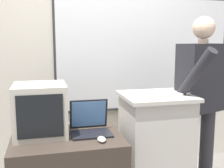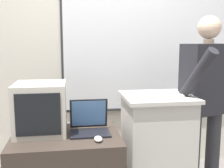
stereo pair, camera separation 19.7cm
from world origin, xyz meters
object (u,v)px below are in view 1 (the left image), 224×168
(wireless_keyboard, at_px, (157,95))
(lectern_podium, at_px, (155,152))
(person_presenter, at_px, (201,95))
(computer_mouse_by_laptop, at_px, (102,139))
(crt_monitor, at_px, (40,110))
(computer_mouse_by_keyboard, at_px, (186,93))
(laptop, at_px, (90,123))

(wireless_keyboard, bearing_deg, lectern_podium, 68.51)
(person_presenter, bearing_deg, computer_mouse_by_laptop, -179.38)
(wireless_keyboard, height_order, crt_monitor, crt_monitor)
(computer_mouse_by_laptop, bearing_deg, person_presenter, 19.24)
(computer_mouse_by_keyboard, xyz_separation_m, crt_monitor, (-1.18, 0.07, -0.09))
(wireless_keyboard, xyz_separation_m, computer_mouse_by_keyboard, (0.26, 0.00, 0.01))
(person_presenter, xyz_separation_m, computer_mouse_by_laptop, (-1.00, -0.35, -0.21))
(lectern_podium, relative_size, computer_mouse_by_keyboard, 10.14)
(person_presenter, xyz_separation_m, laptop, (-1.05, -0.12, -0.16))
(lectern_podium, distance_m, computer_mouse_by_keyboard, 0.58)
(lectern_podium, distance_m, wireless_keyboard, 0.52)
(person_presenter, xyz_separation_m, crt_monitor, (-1.42, -0.09, -0.03))
(crt_monitor, bearing_deg, computer_mouse_by_keyboard, -3.57)
(computer_mouse_by_laptop, bearing_deg, wireless_keyboard, 19.86)
(computer_mouse_by_keyboard, relative_size, crt_monitor, 0.25)
(lectern_podium, bearing_deg, laptop, -177.93)
(laptop, xyz_separation_m, crt_monitor, (-0.38, 0.03, 0.12))
(laptop, height_order, wireless_keyboard, wireless_keyboard)
(person_presenter, bearing_deg, laptop, 168.20)
(computer_mouse_by_keyboard, bearing_deg, computer_mouse_by_laptop, -166.51)
(wireless_keyboard, bearing_deg, computer_mouse_by_keyboard, 0.62)
(person_presenter, relative_size, laptop, 5.39)
(person_presenter, relative_size, computer_mouse_by_laptop, 16.68)
(wireless_keyboard, bearing_deg, crt_monitor, 175.24)
(lectern_podium, xyz_separation_m, wireless_keyboard, (-0.03, -0.07, 0.51))
(computer_mouse_by_laptop, distance_m, computer_mouse_by_keyboard, 0.82)
(computer_mouse_by_keyboard, bearing_deg, person_presenter, 34.44)
(laptop, relative_size, computer_mouse_by_keyboard, 3.09)
(laptop, bearing_deg, person_presenter, 6.81)
(lectern_podium, xyz_separation_m, computer_mouse_by_keyboard, (0.23, -0.06, 0.52))
(laptop, relative_size, computer_mouse_by_laptop, 3.09)
(laptop, height_order, crt_monitor, crt_monitor)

